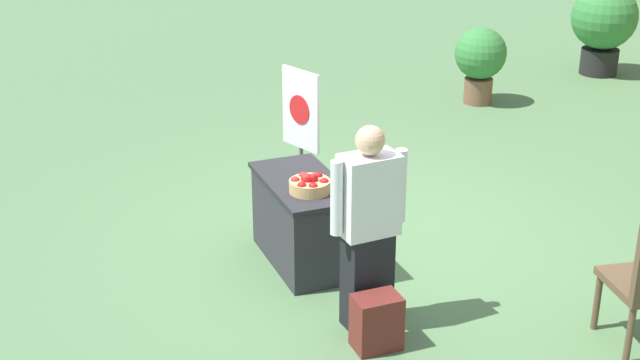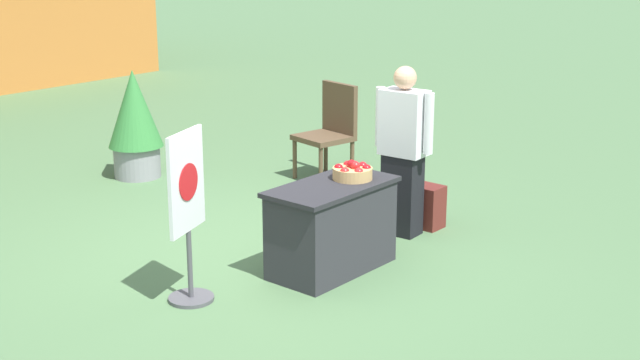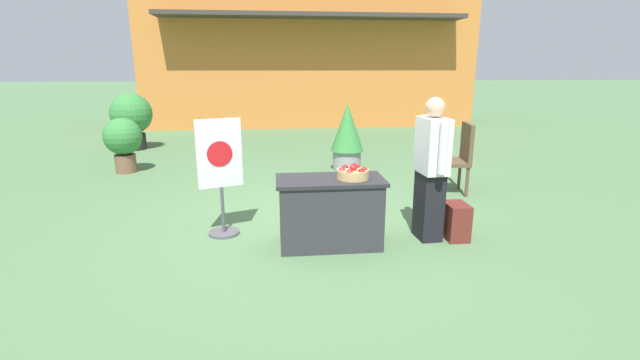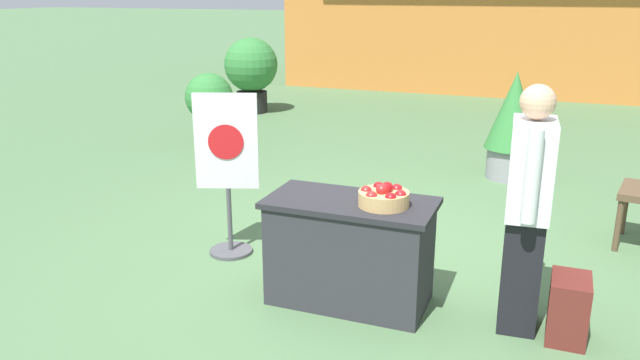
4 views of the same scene
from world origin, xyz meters
name	(u,v)px [view 4 (image 4 of 4)]	position (x,y,z in m)	size (l,w,h in m)	color
ground_plane	(358,256)	(0.00, 0.00, 0.00)	(120.00, 120.00, 0.00)	#4C7047
display_table	(350,251)	(0.18, -0.77, 0.38)	(1.16, 0.60, 0.76)	#2D2D33
apple_basket	(384,197)	(0.42, -0.80, 0.83)	(0.34, 0.34, 0.16)	tan
person_visitor	(527,209)	(1.33, -0.69, 0.82)	(0.29, 0.61, 1.61)	black
backpack	(568,308)	(1.64, -0.75, 0.21)	(0.24, 0.34, 0.42)	maroon
poster_board	(227,171)	(-1.03, -0.33, 0.72)	(0.49, 0.36, 1.36)	#4C4C51
potted_plant_far_left	(513,123)	(0.97, 2.81, 0.67)	(0.63, 0.63, 1.26)	gray
potted_plant_far_right	(209,102)	(-3.20, 3.02, 0.62)	(0.68, 0.68, 1.02)	brown
potted_plant_near_left	(251,69)	(-3.78, 5.43, 0.78)	(0.96, 0.96, 1.34)	black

